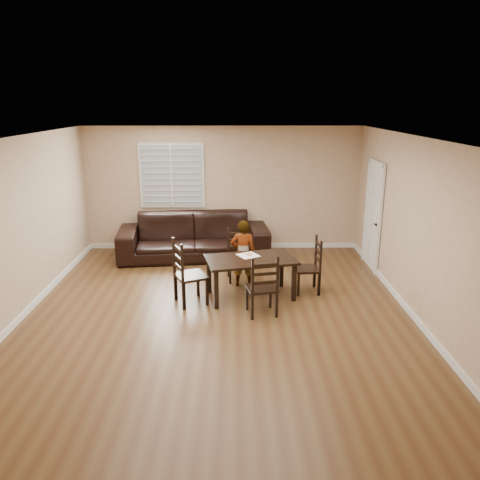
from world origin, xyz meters
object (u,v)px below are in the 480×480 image
chair_near (239,256)px  sofa (194,236)px  dining_table (251,264)px  chair_right (314,267)px  chair_left (183,276)px  child (243,253)px  chair_far (264,290)px  donut (249,254)px

chair_near → sofa: chair_near is taller
chair_near → dining_table: bearing=-83.6°
chair_near → chair_right: size_ratio=0.98×
dining_table → chair_left: 1.14m
chair_right → child: (-1.22, 0.29, 0.17)m
chair_far → sofa: (-1.30, 2.92, 0.01)m
chair_far → donut: size_ratio=10.23×
chair_right → sofa: (-2.23, 1.93, 0.01)m
donut → sofa: size_ratio=0.03×
chair_left → donut: 1.19m
child → dining_table: bearing=104.8°
chair_far → sofa: size_ratio=0.32×
chair_near → chair_far: bearing=-83.3°
chair_left → dining_table: bearing=-100.4°
chair_near → child: size_ratio=0.78×
chair_left → sofa: size_ratio=0.35×
chair_far → chair_left: bearing=-32.4°
dining_table → child: size_ratio=1.33×
child → sofa: child is taller
chair_far → child: (-0.29, 1.29, 0.16)m
child → donut: 0.38m
chair_near → chair_far: chair_far is taller
dining_table → chair_near: bearing=89.1°
chair_right → dining_table: bearing=-80.8°
chair_far → donut: 0.99m
chair_left → sofa: (-0.03, 2.43, -0.04)m
chair_left → sofa: chair_left is taller
dining_table → sofa: 2.44m
sofa → chair_right: bearing=-46.6°
chair_far → chair_right: bearing=-144.3°
chair_left → child: (0.98, 0.80, 0.11)m
chair_right → chair_left: bearing=-79.5°
chair_right → donut: chair_right is taller
chair_left → donut: chair_left is taller
chair_left → chair_near: bearing=-61.7°
chair_near → chair_right: chair_right is taller
chair_right → donut: 1.15m
chair_near → chair_left: bearing=-132.7°
chair_near → chair_left: chair_left is taller
chair_left → sofa: 2.43m
chair_left → child: bearing=-75.6°
chair_far → chair_right: size_ratio=1.01×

